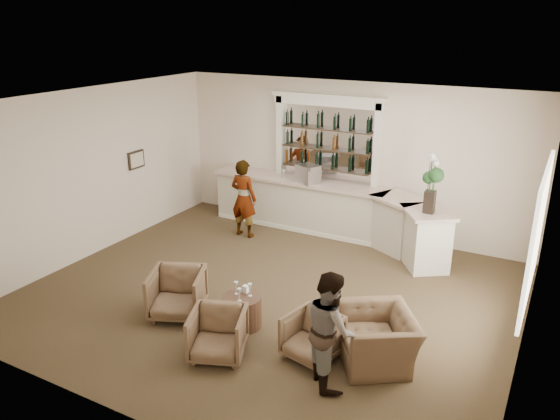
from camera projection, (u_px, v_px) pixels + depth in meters
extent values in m
plane|color=brown|center=(270.00, 294.00, 9.47)|extent=(8.00, 8.00, 0.00)
cube|color=#EFDDC6|center=(349.00, 158.00, 11.82)|extent=(8.00, 0.04, 3.30)
cube|color=#EFDDC6|center=(93.00, 173.00, 10.72)|extent=(0.04, 7.00, 3.30)
cube|color=#EFDDC6|center=(535.00, 251.00, 7.12)|extent=(0.04, 7.00, 3.30)
cube|color=silver|center=(269.00, 103.00, 8.37)|extent=(8.00, 7.00, 0.04)
cube|color=white|center=(537.00, 235.00, 7.53)|extent=(0.05, 2.40, 1.90)
cube|color=black|center=(136.00, 160.00, 11.70)|extent=(0.04, 0.46, 0.38)
cube|color=beige|center=(137.00, 160.00, 11.69)|extent=(0.01, 0.38, 0.30)
cube|color=#EFE4D0|center=(300.00, 204.00, 12.35)|extent=(4.00, 0.70, 1.08)
cube|color=beige|center=(300.00, 180.00, 12.14)|extent=(4.10, 0.82, 0.06)
cube|color=#EFE4D0|center=(398.00, 225.00, 11.10)|extent=(1.12, 1.04, 1.08)
cube|color=beige|center=(400.00, 199.00, 10.89)|extent=(1.27, 1.19, 0.06)
cube|color=#EFE4D0|center=(426.00, 240.00, 10.36)|extent=(1.08, 1.14, 1.08)
cube|color=beige|center=(428.00, 212.00, 10.15)|extent=(1.24, 1.29, 0.06)
cube|color=white|center=(293.00, 229.00, 12.24)|extent=(4.00, 0.06, 0.10)
cube|color=white|center=(328.00, 142.00, 11.93)|extent=(2.15, 0.02, 1.65)
cube|color=white|center=(280.00, 159.00, 12.56)|extent=(0.14, 0.16, 2.90)
cube|color=white|center=(376.00, 172.00, 11.53)|extent=(0.14, 0.16, 2.90)
cube|color=white|center=(328.00, 102.00, 11.58)|extent=(2.52, 0.16, 0.18)
cube|color=white|center=(328.00, 96.00, 11.54)|extent=(2.64, 0.20, 0.08)
cube|color=#35271A|center=(325.00, 169.00, 12.03)|extent=(2.05, 0.20, 0.03)
cube|color=#35271A|center=(326.00, 149.00, 11.88)|extent=(2.05, 0.20, 0.03)
cube|color=#35271A|center=(326.00, 129.00, 11.73)|extent=(2.05, 0.20, 0.03)
cylinder|color=#4C2D21|center=(242.00, 311.00, 8.43)|extent=(0.61, 0.61, 0.50)
imported|color=gray|center=(244.00, 198.00, 11.74)|extent=(0.64, 0.44, 1.71)
imported|color=gray|center=(330.00, 329.00, 6.95)|extent=(0.95, 0.97, 1.58)
imported|color=brown|center=(177.00, 293.00, 8.68)|extent=(1.09, 1.10, 0.77)
imported|color=brown|center=(218.00, 334.00, 7.63)|extent=(0.98, 0.99, 0.70)
imported|color=brown|center=(312.00, 337.00, 7.61)|extent=(0.83, 0.84, 0.65)
imported|color=brown|center=(377.00, 338.00, 7.52)|extent=(1.43, 1.46, 0.72)
cube|color=#AEAEB2|center=(308.00, 174.00, 11.79)|extent=(0.57, 0.53, 0.40)
cube|color=black|center=(429.00, 202.00, 9.97)|extent=(0.19, 0.19, 0.42)
cube|color=white|center=(246.00, 289.00, 8.45)|extent=(0.08, 0.08, 0.12)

